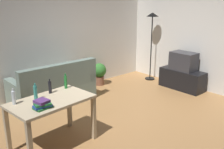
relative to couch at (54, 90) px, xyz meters
name	(u,v)px	position (x,y,z in m)	size (l,w,h in m)	color
ground_plane	(126,120)	(0.59, -1.59, -0.32)	(5.20, 4.40, 0.02)	#9E7042
wall_rear	(60,35)	(0.59, 0.61, 1.04)	(5.20, 0.10, 2.70)	silver
wall_right	(205,34)	(3.19, -1.59, 1.04)	(0.10, 4.40, 2.70)	silver
couch	(54,90)	(0.00, 0.00, 0.00)	(1.72, 0.84, 0.92)	slate
tv_stand	(182,79)	(2.84, -1.28, -0.07)	(0.44, 1.10, 0.48)	black
tv	(184,61)	(2.84, -1.28, 0.39)	(0.41, 0.60, 0.44)	#2D2D33
torchiere_lamp	(152,28)	(2.84, -0.25, 1.11)	(0.32, 0.32, 1.81)	black
desk	(51,106)	(-0.86, -1.47, 0.34)	(1.26, 0.81, 0.76)	#C6B28E
potted_plant	(99,72)	(1.49, 0.31, 0.02)	(0.36, 0.36, 0.57)	brown
bottle_clear	(14,97)	(-1.32, -1.29, 0.55)	(0.05, 0.05, 0.24)	silver
bottle_tall	(35,93)	(-1.02, -1.33, 0.56)	(0.05, 0.05, 0.25)	teal
bottle_dark	(50,87)	(-0.73, -1.23, 0.55)	(0.05, 0.05, 0.23)	black
bottle_green	(66,82)	(-0.42, -1.19, 0.56)	(0.05, 0.05, 0.25)	#1E722D
book_stack	(42,104)	(-1.09, -1.68, 0.51)	(0.26, 0.21, 0.12)	#236B33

